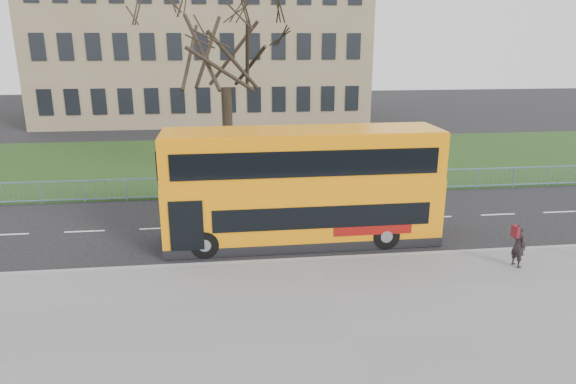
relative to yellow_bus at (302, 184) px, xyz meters
name	(u,v)px	position (x,y,z in m)	size (l,w,h in m)	color
ground	(310,245)	(0.26, -0.39, -2.34)	(120.00, 120.00, 0.00)	black
pavement	(351,342)	(0.26, -7.14, -2.28)	(80.00, 10.50, 0.12)	slate
kerb	(317,259)	(0.26, -1.94, -2.27)	(80.00, 0.20, 0.14)	gray
grass_verge	(275,160)	(0.26, 13.91, -2.30)	(80.00, 15.40, 0.08)	#1E3613
guard_railing	(289,185)	(0.26, 6.21, -1.79)	(40.00, 0.12, 1.10)	#6486B3
bare_tree	(226,69)	(-2.74, 9.61, 3.75)	(8.40, 8.40, 12.00)	black
civic_building	(204,45)	(-4.74, 34.61, 4.66)	(30.00, 15.00, 14.00)	#826F53
yellow_bus	(302,184)	(0.00, 0.00, 0.00)	(10.41, 2.57, 4.35)	orange
pedestrian	(518,245)	(6.95, -3.38, -1.45)	(0.56, 0.36, 1.52)	black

